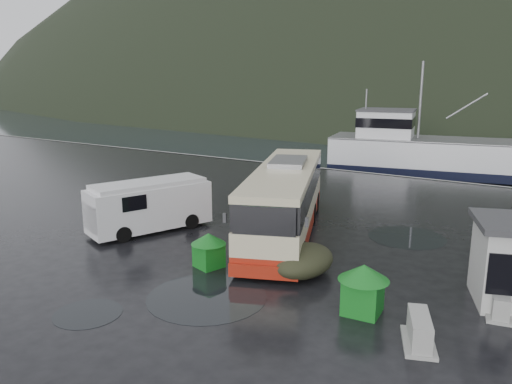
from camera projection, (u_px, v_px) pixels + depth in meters
The scene contains 12 objects.
ground at pixel (215, 250), 21.15m from camera, with size 160.00×160.00×0.00m, color black.
harbor_water at pixel (504, 109), 112.37m from camera, with size 300.00×180.00×0.02m, color black.
quay_edge at pixel (372, 173), 37.73m from camera, with size 160.00×0.60×1.50m, color #999993.
coach_bus at pixel (285, 233), 23.38m from camera, with size 3.00×11.95×3.38m, color beige, non-canonical shape.
white_van at pixel (151, 230), 23.80m from camera, with size 2.00×5.81×2.43m, color silver, non-canonical shape.
waste_bin_left at pixel (209, 267), 19.28m from camera, with size 0.97×0.97×1.35m, color #136D1D, non-canonical shape.
waste_bin_right at pixel (362, 313), 15.54m from camera, with size 1.14×1.14×1.59m, color #136D1D, non-canonical shape.
dome_tent at pixel (303, 275), 18.50m from camera, with size 2.03×2.85×1.12m, color #2A2C1A, non-canonical shape.
jersey_barrier_a at pixel (418, 344), 13.71m from camera, with size 0.84×1.68×0.84m, color #999993, non-canonical shape.
jersey_barrier_b at pixel (498, 315), 15.40m from camera, with size 0.76×1.52×0.76m, color #999993, non-canonical shape.
fishing_trawler at pixel (450, 160), 43.66m from camera, with size 24.40×5.36×9.76m, color silver, non-canonical shape.
puddles at pixel (283, 272), 18.73m from camera, with size 9.19×15.54×0.01m.
Camera 1 is at (11.97, -16.16, 7.19)m, focal length 35.00 mm.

